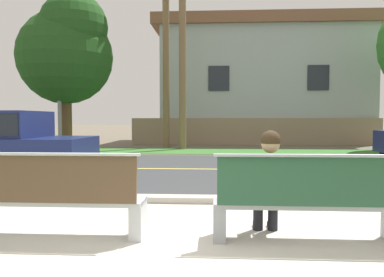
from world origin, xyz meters
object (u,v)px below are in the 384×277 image
shade_tree_far_left (67,50)px  bench_left (53,199)px  streetlamp (61,60)px  bench_right (308,202)px  seated_person_olive (269,180)px

shade_tree_far_left → bench_left: bearing=-69.6°
streetlamp → bench_left: bearing=-68.3°
bench_right → shade_tree_far_left: 14.46m
bench_right → shade_tree_far_left: (-7.30, 11.88, 3.83)m
streetlamp → shade_tree_far_left: streetlamp is taller
shade_tree_far_left → bench_right: bearing=-58.4°
bench_left → shade_tree_far_left: shade_tree_far_left is taller
bench_right → seated_person_olive: 0.49m
seated_person_olive → bench_right: bearing=-23.4°
bench_right → seated_person_olive: (-0.40, 0.17, 0.21)m
streetlamp → shade_tree_far_left: 0.57m
bench_right → streetlamp: streetlamp is taller
bench_right → streetlamp: (-7.49, 11.63, 3.36)m
streetlamp → shade_tree_far_left: size_ratio=1.01×
seated_person_olive → streetlamp: (-7.09, 11.46, 3.15)m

